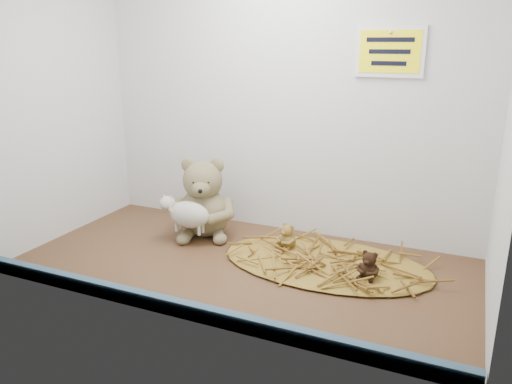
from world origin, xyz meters
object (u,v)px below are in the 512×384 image
at_px(toy_lamb, 189,215).
at_px(mini_teddy_brown, 369,264).
at_px(main_teddy, 203,197).
at_px(mini_teddy_tan, 288,235).

relative_size(toy_lamb, mini_teddy_brown, 2.33).
xyz_separation_m(main_teddy, mini_teddy_brown, (0.53, -0.11, -0.07)).
bearing_deg(toy_lamb, mini_teddy_tan, 14.24).
bearing_deg(mini_teddy_tan, mini_teddy_brown, 4.36).
distance_m(main_teddy, mini_teddy_tan, 0.29).
xyz_separation_m(main_teddy, mini_teddy_tan, (0.28, -0.02, -0.07)).
bearing_deg(toy_lamb, mini_teddy_brown, -2.78).
relative_size(mini_teddy_tan, mini_teddy_brown, 1.01).
bearing_deg(mini_teddy_tan, main_teddy, -157.58).
height_order(toy_lamb, mini_teddy_brown, toy_lamb).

